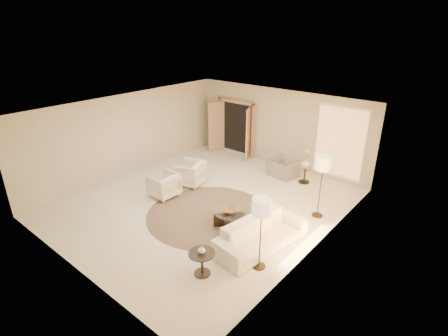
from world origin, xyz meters
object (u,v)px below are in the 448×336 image
Objects in this scene: armchair_left at (189,172)px; armchair_right at (164,184)px; end_table at (202,260)px; floor_lamp_near at (323,166)px; floor_lamp_far at (262,210)px; coffee_table at (229,217)px; end_vase at (202,250)px; side_vase at (306,163)px; accent_chair at (283,165)px; bowl at (229,211)px; sofa at (262,234)px; side_table at (305,173)px.

armchair_left reaches higher than armchair_right.
armchair_left is 4.48m from end_table.
floor_lamp_near is 1.05× the size of floor_lamp_far.
coffee_table is (2.61, -0.03, -0.15)m from armchair_right.
end_vase is (3.35, -2.97, 0.18)m from armchair_left.
side_vase is (0.24, 3.68, 0.44)m from coffee_table.
armchair_left reaches higher than side_vase.
armchair_right is at bearing -155.09° from floor_lamp_near.
side_vase reaches higher than accent_chair.
armchair_right is at bearing 179.41° from bowl.
bowl is (-0.75, 1.84, 0.08)m from end_table.
end_vase is at bearing -67.71° from bowl.
floor_lamp_near is at bearing 51.55° from coffee_table.
sofa is 1.33m from floor_lamp_far.
floor_lamp_far is 4.80m from side_vase.
side_vase is at bearing 95.36° from end_vase.
accent_chair is at bearing 151.97° from armchair_right.
accent_chair is (2.01, 2.51, -0.03)m from armchair_left.
bowl is (2.60, -1.13, 0.01)m from armchair_left.
end_vase is (1.34, -5.48, 0.21)m from accent_chair.
side_vase is (2.83, 2.56, 0.26)m from armchair_left.
armchair_right reaches higher than side_table.
end_table is at bearing -101.92° from floor_lamp_near.
end_vase is (0.75, -1.84, 0.36)m from coffee_table.
armchair_left is 3.23× the size of side_vase.
sofa is 3.78m from armchair_right.
end_table is at bearing -129.71° from floor_lamp_far.
coffee_table is 3.69m from side_table.
side_vase reaches higher than bowl.
end_table is 5.56m from side_vase.
floor_lamp_far is (4.15, -2.00, 1.00)m from armchair_left.
side_table is at bearing 143.32° from armchair_right.
end_table is 5.55m from side_table.
end_vase is (-0.80, -3.80, -0.88)m from floor_lamp_near.
floor_lamp_near is 2.72m from bowl.
floor_lamp_far is (4.16, -0.90, 1.03)m from armchair_right.
bowl is 2.02× the size of end_vase.
sofa is 8.75× the size of side_vase.
end_vase is (0.52, -5.52, 0.28)m from side_table.
floor_lamp_near is (1.32, -1.72, 1.16)m from side_table.
sofa is at bearing -10.85° from bowl.
coffee_table is at bearing 150.66° from floor_lamp_far.
bowl is 3.70m from side_vase.
accent_chair is at bearing 99.17° from bowl.
armchair_left reaches higher than end_table.
sofa is 4.20× the size of side_table.
floor_lamp_near reaches higher than end_vase.
side_vase is (2.84, 3.65, 0.29)m from armchair_right.
armchair_right reaches higher than sofa.
floor_lamp_near is 2.84m from floor_lamp_far.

